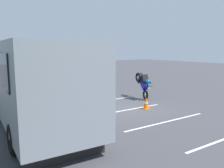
{
  "coord_description": "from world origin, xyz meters",
  "views": [
    {
      "loc": [
        -9.16,
        7.08,
        3.02
      ],
      "look_at": [
        1.12,
        -0.26,
        1.1
      ],
      "focal_mm": 37.22,
      "sensor_mm": 36.0,
      "label": 1
    }
  ],
  "objects_px": {
    "spectator_left": "(88,87)",
    "parked_motorcycle_silver": "(87,105)",
    "tour_bus": "(26,80)",
    "stunt_motorcycle": "(143,83)",
    "spectator_centre": "(75,84)",
    "traffic_cone": "(146,103)",
    "spectator_far_left": "(98,89)"
  },
  "relations": [
    {
      "from": "spectator_left",
      "to": "parked_motorcycle_silver",
      "type": "xyz_separation_m",
      "value": [
        -1.27,
        0.8,
        -0.58
      ]
    },
    {
      "from": "tour_bus",
      "to": "parked_motorcycle_silver",
      "type": "bearing_deg",
      "value": -118.85
    },
    {
      "from": "tour_bus",
      "to": "stunt_motorcycle",
      "type": "height_order",
      "value": "tour_bus"
    },
    {
      "from": "spectator_centre",
      "to": "traffic_cone",
      "type": "bearing_deg",
      "value": -143.44
    },
    {
      "from": "spectator_far_left",
      "to": "spectator_centre",
      "type": "relative_size",
      "value": 1.0
    },
    {
      "from": "tour_bus",
      "to": "spectator_far_left",
      "type": "bearing_deg",
      "value": -106.99
    },
    {
      "from": "stunt_motorcycle",
      "to": "traffic_cone",
      "type": "relative_size",
      "value": 3.14
    },
    {
      "from": "traffic_cone",
      "to": "spectator_left",
      "type": "bearing_deg",
      "value": 46.92
    },
    {
      "from": "traffic_cone",
      "to": "stunt_motorcycle",
      "type": "bearing_deg",
      "value": -39.58
    },
    {
      "from": "spectator_centre",
      "to": "parked_motorcycle_silver",
      "type": "xyz_separation_m",
      "value": [
        -2.43,
        0.61,
        -0.59
      ]
    },
    {
      "from": "spectator_far_left",
      "to": "spectator_left",
      "type": "distance_m",
      "value": 0.95
    },
    {
      "from": "spectator_left",
      "to": "spectator_far_left",
      "type": "bearing_deg",
      "value": 179.89
    },
    {
      "from": "stunt_motorcycle",
      "to": "parked_motorcycle_silver",
      "type": "bearing_deg",
      "value": 104.18
    },
    {
      "from": "parked_motorcycle_silver",
      "to": "stunt_motorcycle",
      "type": "distance_m",
      "value": 4.73
    },
    {
      "from": "traffic_cone",
      "to": "spectator_centre",
      "type": "bearing_deg",
      "value": 36.56
    },
    {
      "from": "spectator_centre",
      "to": "spectator_left",
      "type": "bearing_deg",
      "value": -170.65
    },
    {
      "from": "spectator_far_left",
      "to": "traffic_cone",
      "type": "distance_m",
      "value": 2.55
    },
    {
      "from": "stunt_motorcycle",
      "to": "spectator_left",
      "type": "bearing_deg",
      "value": 88.14
    },
    {
      "from": "tour_bus",
      "to": "spectator_centre",
      "type": "relative_size",
      "value": 6.11
    },
    {
      "from": "tour_bus",
      "to": "spectator_centre",
      "type": "distance_m",
      "value": 3.2
    },
    {
      "from": "spectator_centre",
      "to": "traffic_cone",
      "type": "xyz_separation_m",
      "value": [
        -3.2,
        -2.37,
        -0.77
      ]
    },
    {
      "from": "spectator_left",
      "to": "stunt_motorcycle",
      "type": "bearing_deg",
      "value": -91.86
    },
    {
      "from": "spectator_far_left",
      "to": "spectator_centre",
      "type": "xyz_separation_m",
      "value": [
        2.11,
        0.19,
        0.0
      ]
    },
    {
      "from": "spectator_far_left",
      "to": "traffic_cone",
      "type": "relative_size",
      "value": 2.84
    },
    {
      "from": "spectator_left",
      "to": "spectator_centre",
      "type": "distance_m",
      "value": 1.17
    },
    {
      "from": "spectator_centre",
      "to": "parked_motorcycle_silver",
      "type": "bearing_deg",
      "value": 165.99
    },
    {
      "from": "tour_bus",
      "to": "spectator_left",
      "type": "height_order",
      "value": "tour_bus"
    },
    {
      "from": "tour_bus",
      "to": "traffic_cone",
      "type": "distance_m",
      "value": 5.83
    },
    {
      "from": "tour_bus",
      "to": "stunt_motorcycle",
      "type": "distance_m",
      "value": 6.91
    },
    {
      "from": "tour_bus",
      "to": "spectator_left",
      "type": "bearing_deg",
      "value": -90.03
    },
    {
      "from": "tour_bus",
      "to": "stunt_motorcycle",
      "type": "xyz_separation_m",
      "value": [
        -0.12,
        -6.88,
        -0.66
      ]
    },
    {
      "from": "tour_bus",
      "to": "parked_motorcycle_silver",
      "type": "relative_size",
      "value": 5.3
    }
  ]
}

